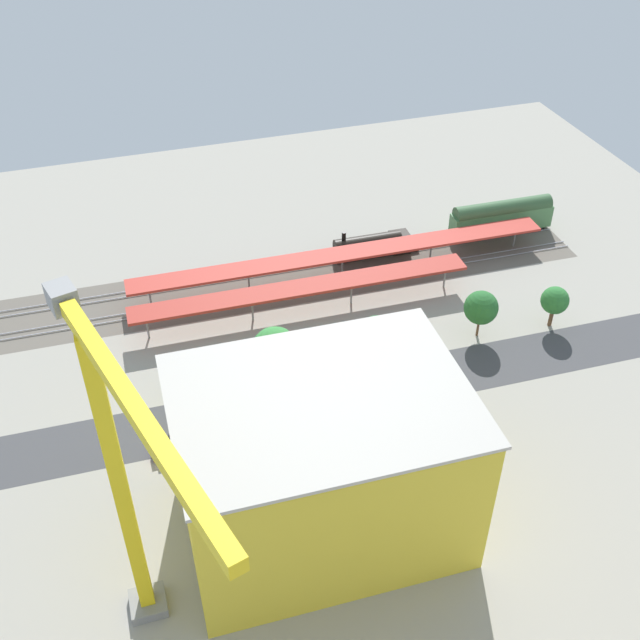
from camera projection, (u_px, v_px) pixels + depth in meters
ground_plane at (338, 367)px, 107.01m from camera, size 152.74×152.74×0.00m
rail_bed at (293, 279)px, 124.07m from camera, size 95.77×16.15×0.01m
street_asphalt at (351, 392)px, 102.84m from camera, size 95.66×11.34×0.01m
track_rails at (293, 278)px, 123.96m from camera, size 95.44×9.72×0.12m
platform_canopy_near at (302, 288)px, 114.49m from camera, size 51.74×5.42×4.63m
platform_canopy_far at (342, 254)px, 122.84m from camera, size 68.64×5.90×4.06m
locomotive at (376, 245)px, 128.79m from camera, size 14.64×3.24×5.22m
passenger_coach at (502, 216)px, 133.45m from camera, size 18.49×3.46×6.24m
parked_car_0 at (442, 386)px, 102.79m from camera, size 4.35×2.16×1.68m
parked_car_1 at (405, 396)px, 101.27m from camera, size 4.02×1.90×1.69m
parked_car_2 at (361, 405)px, 99.87m from camera, size 4.82×1.90×1.67m
parked_car_3 at (314, 417)px, 98.18m from camera, size 4.61×1.87×1.62m
parked_car_4 at (268, 427)px, 96.72m from camera, size 4.25×1.87×1.64m
parked_car_5 at (218, 438)px, 95.23m from camera, size 4.45×2.11×1.68m
parked_car_6 at (169, 451)px, 93.49m from camera, size 4.10×1.86×1.76m
construction_building at (321, 464)px, 80.71m from camera, size 29.67×22.09×18.38m
construction_roof_slab at (321, 399)px, 74.98m from camera, size 30.29×22.71×0.40m
tower_crane at (125, 477)px, 62.26m from camera, size 9.52×29.17×37.00m
box_truck_0 at (275, 420)px, 96.39m from camera, size 9.99×3.62×3.30m
street_tree_0 at (555, 301)px, 111.70m from camera, size 4.12×4.12×6.63m
street_tree_1 at (378, 336)px, 104.31m from camera, size 5.71×5.71×7.94m
street_tree_2 at (275, 350)px, 100.48m from camera, size 6.33×6.33×9.17m
street_tree_3 at (326, 351)px, 103.23m from camera, size 4.40×4.40×6.34m
street_tree_4 at (481, 308)px, 109.43m from camera, size 4.95×4.95×7.54m
street_tree_5 at (190, 374)px, 97.81m from camera, size 4.90×4.90×7.85m
traffic_light at (384, 386)px, 97.59m from camera, size 0.50×0.36×6.45m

